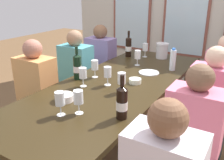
{
  "coord_description": "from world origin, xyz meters",
  "views": [
    {
      "loc": [
        1.09,
        -1.91,
        1.57
      ],
      "look_at": [
        0.0,
        -0.1,
        0.79
      ],
      "focal_mm": 40.11,
      "sensor_mm": 36.0,
      "label": 1
    }
  ],
  "objects_px": {
    "tasting_bowl_0": "(64,98)",
    "wine_glass_5": "(78,98)",
    "seated_person_1": "(192,141)",
    "wine_glass_6": "(145,48)",
    "wine_glass_3": "(108,72)",
    "dining_table": "(117,89)",
    "seated_person_7": "(209,108)",
    "tasting_bowl_1": "(135,81)",
    "seated_person_6": "(77,77)",
    "seated_person_3": "(221,87)",
    "wine_glass_1": "(83,74)",
    "metal_pitcher": "(162,51)",
    "wine_glass_7": "(60,100)",
    "seated_person_0": "(38,95)",
    "water_bottle": "(173,60)",
    "wine_glass_2": "(95,65)",
    "seated_person_2": "(101,66)",
    "wine_glass_4": "(122,79)",
    "wine_bottle_2": "(122,102)",
    "white_plate_0": "(149,73)",
    "wine_bottle_0": "(128,47)",
    "wine_glass_0": "(138,55)",
    "wine_bottle_1": "(77,67)"
  },
  "relations": [
    {
      "from": "wine_bottle_2",
      "to": "wine_glass_2",
      "type": "bearing_deg",
      "value": 136.89
    },
    {
      "from": "white_plate_0",
      "to": "seated_person_0",
      "type": "distance_m",
      "value": 1.18
    },
    {
      "from": "wine_bottle_0",
      "to": "wine_glass_6",
      "type": "relative_size",
      "value": 1.89
    },
    {
      "from": "seated_person_1",
      "to": "wine_glass_1",
      "type": "bearing_deg",
      "value": 178.39
    },
    {
      "from": "wine_glass_6",
      "to": "wine_glass_5",
      "type": "bearing_deg",
      "value": -81.94
    },
    {
      "from": "wine_glass_7",
      "to": "seated_person_0",
      "type": "distance_m",
      "value": 0.98
    },
    {
      "from": "wine_glass_0",
      "to": "water_bottle",
      "type": "bearing_deg",
      "value": 5.14
    },
    {
      "from": "white_plate_0",
      "to": "seated_person_3",
      "type": "distance_m",
      "value": 0.88
    },
    {
      "from": "tasting_bowl_1",
      "to": "seated_person_6",
      "type": "height_order",
      "value": "seated_person_6"
    },
    {
      "from": "wine_glass_3",
      "to": "metal_pitcher",
      "type": "bearing_deg",
      "value": 85.61
    },
    {
      "from": "seated_person_3",
      "to": "wine_glass_1",
      "type": "bearing_deg",
      "value": -129.28
    },
    {
      "from": "wine_bottle_2",
      "to": "seated_person_7",
      "type": "bearing_deg",
      "value": 65.45
    },
    {
      "from": "white_plate_0",
      "to": "seated_person_7",
      "type": "height_order",
      "value": "seated_person_7"
    },
    {
      "from": "wine_glass_0",
      "to": "wine_glass_1",
      "type": "height_order",
      "value": "same"
    },
    {
      "from": "wine_bottle_0",
      "to": "wine_glass_4",
      "type": "height_order",
      "value": "wine_bottle_0"
    },
    {
      "from": "seated_person_0",
      "to": "wine_glass_7",
      "type": "bearing_deg",
      "value": -32.15
    },
    {
      "from": "wine_glass_1",
      "to": "wine_glass_5",
      "type": "distance_m",
      "value": 0.51
    },
    {
      "from": "dining_table",
      "to": "seated_person_7",
      "type": "xyz_separation_m",
      "value": [
        0.79,
        0.33,
        -0.15
      ]
    },
    {
      "from": "wine_glass_6",
      "to": "wine_glass_3",
      "type": "bearing_deg",
      "value": -83.81
    },
    {
      "from": "wine_glass_6",
      "to": "seated_person_6",
      "type": "bearing_deg",
      "value": -136.46
    },
    {
      "from": "wine_bottle_2",
      "to": "seated_person_7",
      "type": "height_order",
      "value": "seated_person_7"
    },
    {
      "from": "dining_table",
      "to": "seated_person_1",
      "type": "xyz_separation_m",
      "value": [
        0.79,
        -0.28,
        -0.15
      ]
    },
    {
      "from": "dining_table",
      "to": "wine_glass_3",
      "type": "xyz_separation_m",
      "value": [
        -0.03,
        -0.12,
        0.19
      ]
    },
    {
      "from": "wine_glass_2",
      "to": "wine_glass_0",
      "type": "bearing_deg",
      "value": 72.61
    },
    {
      "from": "wine_glass_5",
      "to": "seated_person_2",
      "type": "height_order",
      "value": "seated_person_2"
    },
    {
      "from": "wine_glass_3",
      "to": "wine_glass_6",
      "type": "bearing_deg",
      "value": 96.19
    },
    {
      "from": "dining_table",
      "to": "metal_pitcher",
      "type": "xyz_separation_m",
      "value": [
        0.05,
        1.02,
        0.16
      ]
    },
    {
      "from": "wine_glass_2",
      "to": "seated_person_2",
      "type": "bearing_deg",
      "value": 120.59
    },
    {
      "from": "tasting_bowl_1",
      "to": "wine_glass_4",
      "type": "distance_m",
      "value": 0.27
    },
    {
      "from": "tasting_bowl_0",
      "to": "seated_person_6",
      "type": "distance_m",
      "value": 1.16
    },
    {
      "from": "water_bottle",
      "to": "wine_glass_3",
      "type": "bearing_deg",
      "value": -115.97
    },
    {
      "from": "white_plate_0",
      "to": "metal_pitcher",
      "type": "relative_size",
      "value": 1.11
    },
    {
      "from": "tasting_bowl_1",
      "to": "seated_person_3",
      "type": "xyz_separation_m",
      "value": [
        0.63,
        0.9,
        -0.24
      ]
    },
    {
      "from": "wine_bottle_0",
      "to": "seated_person_2",
      "type": "distance_m",
      "value": 0.56
    },
    {
      "from": "wine_bottle_0",
      "to": "wine_glass_4",
      "type": "relative_size",
      "value": 1.89
    },
    {
      "from": "seated_person_0",
      "to": "seated_person_2",
      "type": "distance_m",
      "value": 1.18
    },
    {
      "from": "tasting_bowl_0",
      "to": "wine_glass_5",
      "type": "height_order",
      "value": "wine_glass_5"
    },
    {
      "from": "seated_person_6",
      "to": "dining_table",
      "type": "bearing_deg",
      "value": -24.75
    },
    {
      "from": "wine_glass_0",
      "to": "white_plate_0",
      "type": "bearing_deg",
      "value": -39.9
    },
    {
      "from": "wine_bottle_2",
      "to": "wine_bottle_1",
      "type": "bearing_deg",
      "value": 148.16
    },
    {
      "from": "dining_table",
      "to": "seated_person_3",
      "type": "bearing_deg",
      "value": 50.65
    },
    {
      "from": "wine_glass_4",
      "to": "seated_person_0",
      "type": "relative_size",
      "value": 0.16
    },
    {
      "from": "seated_person_1",
      "to": "water_bottle",
      "type": "bearing_deg",
      "value": 117.44
    },
    {
      "from": "wine_glass_6",
      "to": "seated_person_7",
      "type": "xyz_separation_m",
      "value": [
        0.94,
        -0.64,
        -0.33
      ]
    },
    {
      "from": "wine_glass_2",
      "to": "wine_glass_5",
      "type": "bearing_deg",
      "value": -63.73
    },
    {
      "from": "seated_person_1",
      "to": "wine_glass_6",
      "type": "bearing_deg",
      "value": 126.96
    },
    {
      "from": "wine_glass_2",
      "to": "tasting_bowl_1",
      "type": "bearing_deg",
      "value": 8.05
    },
    {
      "from": "seated_person_2",
      "to": "wine_bottle_2",
      "type": "bearing_deg",
      "value": -52.09
    },
    {
      "from": "tasting_bowl_1",
      "to": "tasting_bowl_0",
      "type": "bearing_deg",
      "value": -115.63
    },
    {
      "from": "wine_bottle_0",
      "to": "seated_person_1",
      "type": "height_order",
      "value": "seated_person_1"
    }
  ]
}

